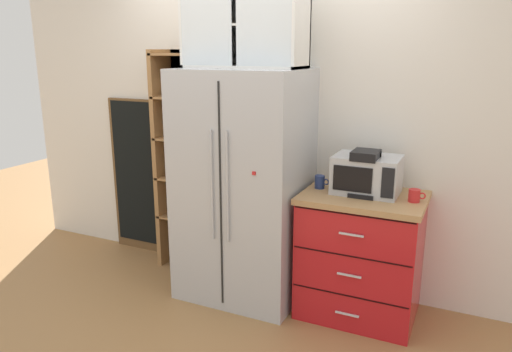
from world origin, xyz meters
TOP-DOWN VIEW (x-y plane):
  - ground_plane at (0.00, 0.00)m, footprint 10.57×10.57m
  - wall_back_cream at (0.00, 0.40)m, footprint 4.88×0.10m
  - refrigerator at (0.00, -0.01)m, footprint 0.90×0.73m
  - pantry_shelf_column at (-0.70, 0.27)m, footprint 0.45×0.32m
  - counter_cabinet at (0.89, 0.05)m, footprint 0.83×0.63m
  - microwave at (0.89, 0.10)m, footprint 0.44×0.33m
  - coffee_maker at (0.89, 0.06)m, footprint 0.17×0.20m
  - mug_navy at (0.57, 0.07)m, footprint 0.11×0.07m
  - mug_red at (1.22, 0.03)m, footprint 0.11×0.07m
  - bottle_clear at (0.89, 0.14)m, footprint 0.07×0.07m
  - upper_cabinet at (0.00, 0.04)m, footprint 0.87×0.32m
  - chalkboard_menu at (-1.24, 0.33)m, footprint 0.60×0.04m

SIDE VIEW (x-z plane):
  - ground_plane at x=0.00m, z-range 0.00..0.00m
  - counter_cabinet at x=0.89m, z-range 0.00..0.89m
  - chalkboard_menu at x=-1.24m, z-range 0.00..1.43m
  - refrigerator at x=0.00m, z-range 0.00..1.72m
  - mug_red at x=1.22m, z-range 0.89..0.97m
  - mug_navy at x=0.57m, z-range 0.89..0.98m
  - pantry_shelf_column at x=-0.70m, z-range 0.03..1.89m
  - bottle_clear at x=0.89m, z-range 0.87..1.17m
  - microwave at x=0.89m, z-range 0.89..1.15m
  - coffee_maker at x=0.89m, z-range 0.89..1.20m
  - wall_back_cream at x=0.00m, z-range 0.00..2.55m
  - upper_cabinet at x=0.00m, z-range 1.72..2.30m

